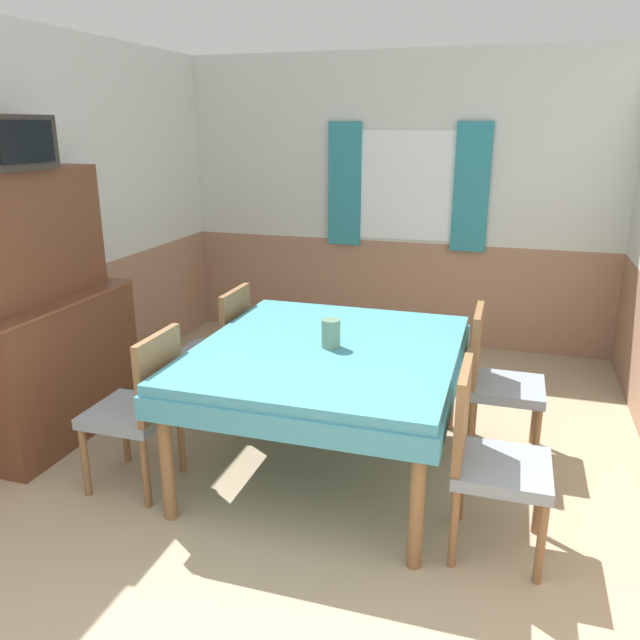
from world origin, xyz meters
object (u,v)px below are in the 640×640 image
chair_right_near (488,455)px  chair_left_near (141,405)px  sideboard (49,330)px  chair_right_far (496,377)px  dining_table (328,362)px  vase (331,333)px  chair_left_far (220,347)px  tv (6,143)px

chair_right_near → chair_left_near: bearing=-90.0°
chair_left_near → sideboard: (-0.90, 0.39, 0.23)m
chair_right_near → chair_right_far: same height
dining_table → sideboard: sideboard is taller
dining_table → sideboard: bearing=-176.8°
dining_table → vase: bearing=-31.8°
chair_left_far → chair_right_far: (1.86, 0.00, 0.00)m
chair_right_far → tv: 3.17m
sideboard → vase: (1.85, 0.09, 0.13)m
sideboard → tv: (0.00, -0.13, 1.15)m
sideboard → tv: size_ratio=3.35×
chair_left_far → sideboard: size_ratio=0.53×
chair_left_far → chair_right_near: size_ratio=1.00×
chair_left_far → sideboard: sideboard is taller
chair_right_far → dining_table: bearing=-62.1°
chair_right_near → tv: tv is taller
tv → vase: bearing=6.8°
chair_left_near → sideboard: 1.01m
tv → vase: (1.85, 0.22, -1.02)m
dining_table → tv: bearing=-172.7°
chair_left_near → sideboard: size_ratio=0.53×
dining_table → chair_left_near: bearing=-152.1°
chair_left_far → chair_right_far: same height
chair_right_near → chair_right_far: size_ratio=1.00×
chair_left_near → tv: 1.67m
chair_left_near → vase: bearing=-63.3°
sideboard → vase: bearing=2.8°
chair_right_far → vase: bearing=-60.9°
sideboard → tv: 1.16m
chair_left_far → chair_right_near: 2.10m
chair_right_near → sideboard: size_ratio=0.53×
dining_table → tv: (-1.83, -0.23, 1.21)m
chair_right_near → tv: size_ratio=1.78×
chair_left_near → vase: vase is taller
dining_table → chair_right_far: (0.93, 0.49, -0.17)m
dining_table → sideboard: (-1.83, -0.10, 0.05)m
dining_table → chair_left_near: 1.07m
chair_left_near → chair_right_far: bearing=-62.1°
vase → dining_table: bearing=148.2°
sideboard → chair_left_far: bearing=33.4°
vase → chair_right_far: bearing=29.1°
tv → chair_right_far: bearing=14.7°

